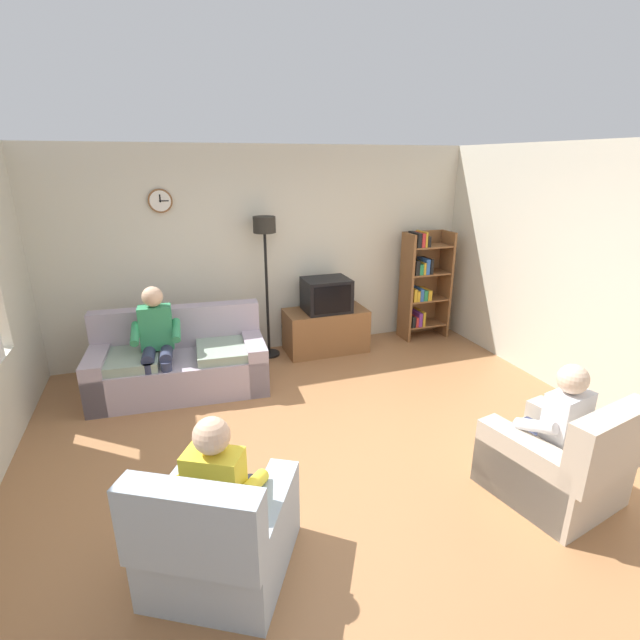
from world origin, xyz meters
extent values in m
plane|color=#9E6B42|center=(0.00, 0.00, 0.00)|extent=(12.00, 12.00, 0.00)
cube|color=beige|center=(0.00, 2.66, 1.35)|extent=(6.20, 0.12, 2.70)
cylinder|color=brown|center=(-1.30, 2.58, 2.05)|extent=(0.28, 0.03, 0.28)
cylinder|color=white|center=(-1.30, 2.56, 2.05)|extent=(0.24, 0.01, 0.24)
cube|color=black|center=(-1.30, 2.56, 2.08)|extent=(0.02, 0.01, 0.09)
cube|color=black|center=(-1.26, 2.56, 2.05)|extent=(0.11, 0.01, 0.01)
cube|color=beige|center=(-2.86, 2.10, 1.40)|extent=(0.12, 1.10, 1.20)
cube|color=beige|center=(2.86, 0.00, 1.35)|extent=(0.12, 5.80, 2.70)
cube|color=#A899A8|center=(-1.29, 1.66, 0.21)|extent=(1.95, 0.97, 0.42)
cube|color=#A899A8|center=(-1.26, 2.02, 0.66)|extent=(1.91, 0.33, 0.48)
cube|color=#A899A8|center=(-0.45, 1.61, 0.28)|extent=(0.28, 0.85, 0.56)
cube|color=#A899A8|center=(-2.13, 1.72, 0.28)|extent=(0.28, 0.85, 0.56)
cube|color=gray|center=(-0.79, 1.58, 0.47)|extent=(0.65, 0.72, 0.10)
cube|color=gray|center=(-1.79, 1.65, 0.47)|extent=(0.65, 0.72, 0.10)
cube|color=brown|center=(0.67, 2.25, 0.29)|extent=(1.10, 0.56, 0.59)
cube|color=black|center=(0.67, 2.51, 0.32)|extent=(1.10, 0.04, 0.03)
cube|color=black|center=(0.67, 2.23, 0.81)|extent=(0.60, 0.48, 0.44)
cube|color=black|center=(0.67, 1.98, 0.81)|extent=(0.50, 0.01, 0.36)
cube|color=brown|center=(1.91, 2.30, 0.78)|extent=(0.04, 0.36, 1.55)
cube|color=brown|center=(2.55, 2.30, 0.78)|extent=(0.04, 0.36, 1.55)
cube|color=brown|center=(2.23, 2.47, 0.78)|extent=(0.64, 0.02, 1.55)
cube|color=brown|center=(2.23, 2.30, 0.19)|extent=(0.60, 0.34, 0.02)
cube|color=black|center=(1.99, 2.28, 0.28)|extent=(0.05, 0.28, 0.16)
cube|color=red|center=(2.05, 2.28, 0.28)|extent=(0.04, 0.28, 0.15)
cube|color=#72338C|center=(2.10, 2.28, 0.31)|extent=(0.06, 0.28, 0.20)
cube|color=gold|center=(2.16, 2.28, 0.31)|extent=(0.04, 0.28, 0.21)
cube|color=brown|center=(2.23, 2.30, 0.58)|extent=(0.60, 0.34, 0.02)
cube|color=gold|center=(1.99, 2.28, 0.68)|extent=(0.05, 0.28, 0.18)
cube|color=gold|center=(2.04, 2.28, 0.67)|extent=(0.05, 0.28, 0.15)
cube|color=#2D59A5|center=(2.09, 2.28, 0.68)|extent=(0.05, 0.28, 0.18)
cube|color=#267F4C|center=(2.16, 2.28, 0.67)|extent=(0.06, 0.28, 0.15)
cube|color=gold|center=(2.23, 2.28, 0.67)|extent=(0.06, 0.28, 0.15)
cube|color=brown|center=(2.23, 2.30, 0.97)|extent=(0.60, 0.34, 0.02)
cube|color=black|center=(1.99, 2.28, 1.08)|extent=(0.06, 0.28, 0.20)
cube|color=#267F4C|center=(2.06, 2.28, 1.05)|extent=(0.06, 0.28, 0.15)
cube|color=gold|center=(2.11, 2.28, 1.07)|extent=(0.03, 0.28, 0.17)
cube|color=#2D59A5|center=(2.16, 2.28, 1.09)|extent=(0.06, 0.28, 0.21)
cube|color=black|center=(2.22, 2.28, 1.09)|extent=(0.04, 0.28, 0.21)
cube|color=brown|center=(2.23, 2.30, 1.36)|extent=(0.60, 0.34, 0.02)
cube|color=black|center=(1.99, 2.28, 1.47)|extent=(0.06, 0.28, 0.20)
cube|color=red|center=(2.06, 2.28, 1.46)|extent=(0.05, 0.28, 0.19)
cube|color=gold|center=(2.10, 2.28, 1.47)|extent=(0.03, 0.28, 0.21)
cube|color=black|center=(2.15, 2.28, 1.44)|extent=(0.05, 0.28, 0.15)
cylinder|color=black|center=(-0.11, 2.35, 0.01)|extent=(0.28, 0.28, 0.03)
cylinder|color=black|center=(-0.11, 2.35, 0.85)|extent=(0.04, 0.04, 1.70)
cylinder|color=black|center=(-0.11, 2.35, 1.75)|extent=(0.28, 0.28, 0.20)
cube|color=#9EADBC|center=(-1.18, -0.96, 0.20)|extent=(1.11, 1.13, 0.40)
cube|color=#9EADBC|center=(-1.36, -1.28, 0.65)|extent=(0.78, 0.56, 0.50)
cube|color=#9EADBC|center=(-1.43, -0.79, 0.28)|extent=(0.57, 0.79, 0.56)
cube|color=#9EADBC|center=(-0.91, -1.09, 0.28)|extent=(0.57, 0.79, 0.56)
cube|color=#BCAD99|center=(1.35, -1.07, 0.20)|extent=(0.95, 0.98, 0.40)
cube|color=#BCAD99|center=(1.42, -1.43, 0.65)|extent=(0.82, 0.34, 0.50)
cube|color=#BCAD99|center=(1.05, -1.11, 0.28)|extent=(0.35, 0.82, 0.56)
cube|color=#BCAD99|center=(1.64, -0.99, 0.28)|extent=(0.35, 0.82, 0.56)
cube|color=#338C59|center=(-1.49, 1.71, 0.78)|extent=(0.35, 0.22, 0.48)
sphere|color=#D8AD8C|center=(-1.49, 1.70, 1.13)|extent=(0.22, 0.22, 0.22)
cylinder|color=#2D334C|center=(-1.41, 1.52, 0.54)|extent=(0.16, 0.39, 0.13)
cylinder|color=#2D334C|center=(-1.59, 1.53, 0.54)|extent=(0.16, 0.39, 0.13)
cylinder|color=#2D334C|center=(-1.43, 1.33, 0.26)|extent=(0.12, 0.12, 0.52)
cylinder|color=#2D334C|center=(-1.61, 1.34, 0.26)|extent=(0.12, 0.12, 0.52)
cylinder|color=#338C59|center=(-1.29, 1.60, 0.76)|extent=(0.11, 0.34, 0.20)
cylinder|color=#338C59|center=(-1.71, 1.63, 0.76)|extent=(0.11, 0.34, 0.20)
cube|color=yellow|center=(-1.20, -1.00, 0.66)|extent=(0.39, 0.34, 0.48)
sphere|color=#D8AD8C|center=(-1.20, -0.99, 1.01)|extent=(0.22, 0.22, 0.22)
cylinder|color=black|center=(-1.19, -0.79, 0.42)|extent=(0.30, 0.39, 0.13)
cylinder|color=black|center=(-1.03, -0.88, 0.42)|extent=(0.30, 0.39, 0.13)
cylinder|color=black|center=(-1.09, -0.63, 0.20)|extent=(0.15, 0.15, 0.40)
cylinder|color=black|center=(-0.94, -0.72, 0.20)|extent=(0.15, 0.15, 0.40)
cylinder|color=yellow|center=(-1.34, -0.81, 0.64)|extent=(0.24, 0.33, 0.20)
cylinder|color=yellow|center=(-0.97, -1.02, 0.64)|extent=(0.24, 0.33, 0.20)
cube|color=silver|center=(1.35, -1.12, 0.66)|extent=(0.37, 0.26, 0.48)
sphere|color=beige|center=(1.35, -1.11, 1.01)|extent=(0.22, 0.22, 0.22)
cylinder|color=#2D334C|center=(1.23, -0.95, 0.42)|extent=(0.20, 0.40, 0.13)
cylinder|color=#2D334C|center=(1.41, -0.92, 0.42)|extent=(0.20, 0.40, 0.13)
cylinder|color=#2D334C|center=(1.19, -0.77, 0.20)|extent=(0.13, 0.13, 0.40)
cylinder|color=#2D334C|center=(1.37, -0.73, 0.20)|extent=(0.13, 0.13, 0.40)
cylinder|color=silver|center=(1.13, -1.06, 0.64)|extent=(0.15, 0.34, 0.20)
cylinder|color=silver|center=(1.54, -0.98, 0.64)|extent=(0.15, 0.34, 0.20)
camera|label=1|loc=(-1.37, -3.37, 2.50)|focal=26.07mm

